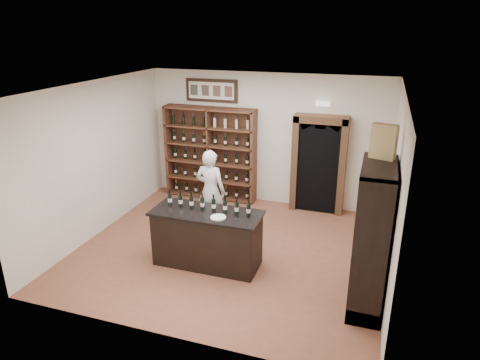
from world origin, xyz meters
name	(u,v)px	position (x,y,z in m)	size (l,w,h in m)	color
floor	(230,249)	(0.00, 0.00, 0.00)	(5.50, 5.50, 0.00)	brown
ceiling	(228,88)	(0.00, 0.00, 3.00)	(5.50, 5.50, 0.00)	white
wall_back	(266,139)	(0.00, 2.50, 1.50)	(5.50, 0.04, 3.00)	silver
wall_left	(96,159)	(-2.75, 0.00, 1.50)	(0.04, 5.00, 3.00)	silver
wall_right	(394,192)	(2.75, 0.00, 1.50)	(0.04, 5.00, 3.00)	silver
wine_shelf	(211,153)	(-1.30, 2.33, 1.10)	(2.20, 0.38, 2.20)	#4F2E1B
framed_picture	(212,91)	(-1.30, 2.47, 2.55)	(1.25, 0.04, 0.52)	black
arched_doorway	(319,162)	(1.25, 2.33, 1.14)	(1.17, 0.35, 2.17)	black
emergency_light	(323,104)	(1.25, 2.42, 2.40)	(0.30, 0.10, 0.10)	white
tasting_counter	(207,239)	(-0.20, -0.60, 0.49)	(1.88, 0.78, 1.00)	black
counter_bottle_0	(170,199)	(-0.92, -0.52, 1.11)	(0.07, 0.07, 0.30)	black
counter_bottle_1	(181,200)	(-0.71, -0.52, 1.11)	(0.07, 0.07, 0.30)	black
counter_bottle_2	(191,202)	(-0.51, -0.52, 1.11)	(0.07, 0.07, 0.30)	black
counter_bottle_3	(202,203)	(-0.30, -0.52, 1.11)	(0.07, 0.07, 0.30)	black
counter_bottle_4	(214,205)	(-0.10, -0.52, 1.11)	(0.07, 0.07, 0.30)	black
counter_bottle_5	(225,206)	(0.11, -0.52, 1.11)	(0.07, 0.07, 0.30)	black
counter_bottle_6	(237,208)	(0.31, -0.52, 1.11)	(0.07, 0.07, 0.30)	black
counter_bottle_7	(249,210)	(0.52, -0.52, 1.11)	(0.07, 0.07, 0.30)	black
side_cabinet	(372,260)	(2.52, -0.90, 0.75)	(0.48, 1.20, 2.20)	black
shopkeeper	(211,191)	(-0.65, 0.68, 0.85)	(0.62, 0.40, 1.69)	silver
plate	(218,217)	(0.08, -0.76, 1.01)	(0.26, 0.26, 0.02)	silver
wine_crate	(384,142)	(2.50, -0.57, 2.45)	(0.35, 0.14, 0.49)	tan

